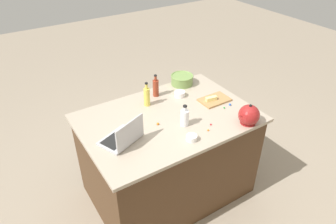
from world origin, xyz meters
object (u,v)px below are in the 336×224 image
object	(u,v)px
mixing_bowl_large	(182,79)
ramekin_medium	(180,94)
bottle_oil	(147,96)
cutting_board	(214,100)
laptop	(123,137)
bottle_soy	(156,88)
butter_stick_left	(211,99)
kettle	(249,115)
bottle_vinegar	(185,117)
ramekin_small	(192,138)

from	to	relation	value
mixing_bowl_large	ramekin_medium	world-z (taller)	mixing_bowl_large
bottle_oil	cutting_board	xyz separation A→B (m)	(-0.58, 0.28, -0.08)
bottle_oil	ramekin_medium	xyz separation A→B (m)	(-0.35, 0.03, -0.07)
laptop	cutting_board	xyz separation A→B (m)	(-1.00, -0.10, -0.04)
bottle_soy	ramekin_medium	distance (m)	0.24
laptop	butter_stick_left	xyz separation A→B (m)	(-0.96, -0.10, -0.01)
bottle_oil	butter_stick_left	bearing A→B (deg)	152.65
kettle	ramekin_medium	bearing A→B (deg)	-71.17
mixing_bowl_large	bottle_oil	world-z (taller)	bottle_oil
ramekin_medium	bottle_oil	bearing A→B (deg)	-4.77
bottle_vinegar	ramekin_medium	xyz separation A→B (m)	(-0.24, -0.42, -0.05)
bottle_vinegar	butter_stick_left	xyz separation A→B (m)	(-0.42, -0.17, -0.04)
bottle_oil	mixing_bowl_large	bearing A→B (deg)	-162.01
bottle_oil	ramekin_small	size ratio (longest dim) A/B	2.63
mixing_bowl_large	cutting_board	bearing A→B (deg)	99.16
bottle_vinegar	cutting_board	size ratio (longest dim) A/B	0.68
cutting_board	ramekin_small	xyz separation A→B (m)	(0.54, 0.37, 0.01)
bottle_soy	bottle_vinegar	distance (m)	0.55
bottle_oil	butter_stick_left	world-z (taller)	bottle_oil
laptop	mixing_bowl_large	size ratio (longest dim) A/B	1.59
cutting_board	ramekin_small	distance (m)	0.65
butter_stick_left	bottle_vinegar	bearing A→B (deg)	21.63
mixing_bowl_large	ramekin_small	world-z (taller)	mixing_bowl_large
bottle_soy	cutting_board	distance (m)	0.57
kettle	ramekin_small	distance (m)	0.55
butter_stick_left	laptop	bearing A→B (deg)	5.85
bottle_oil	kettle	bearing A→B (deg)	129.10
laptop	bottle_vinegar	world-z (taller)	laptop
butter_stick_left	kettle	bearing A→B (deg)	95.80
bottle_vinegar	butter_stick_left	distance (m)	0.46
cutting_board	butter_stick_left	size ratio (longest dim) A/B	2.56
mixing_bowl_large	ramekin_medium	distance (m)	0.25
bottle_soy	kettle	size ratio (longest dim) A/B	1.05
bottle_vinegar	butter_stick_left	bearing A→B (deg)	-158.37
mixing_bowl_large	kettle	bearing A→B (deg)	94.78
bottle_oil	bottle_soy	bearing A→B (deg)	-146.32
mixing_bowl_large	butter_stick_left	world-z (taller)	mixing_bowl_large
mixing_bowl_large	bottle_soy	world-z (taller)	bottle_soy
ramekin_small	butter_stick_left	bearing A→B (deg)	-143.50
bottle_soy	ramekin_medium	xyz separation A→B (m)	(-0.19, 0.13, -0.06)
bottle_soy	butter_stick_left	distance (m)	0.54
mixing_bowl_large	bottle_soy	distance (m)	0.36
bottle_vinegar	ramekin_small	world-z (taller)	bottle_vinegar
bottle_oil	ramekin_small	world-z (taller)	bottle_oil
cutting_board	butter_stick_left	xyz separation A→B (m)	(0.04, 0.00, 0.03)
laptop	bottle_vinegar	distance (m)	0.54
mixing_bowl_large	bottle_vinegar	distance (m)	0.73
bottle_vinegar	laptop	bearing A→B (deg)	-7.56
cutting_board	bottle_vinegar	bearing A→B (deg)	19.84
ramekin_small	ramekin_medium	distance (m)	0.69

